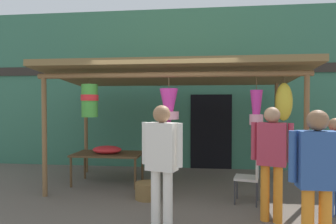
% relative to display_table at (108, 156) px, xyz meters
% --- Properties ---
extents(ground_plane, '(30.00, 30.00, 0.00)m').
position_rel_display_table_xyz_m(ground_plane, '(1.37, -0.89, -0.61)').
color(ground_plane, '#60564C').
extents(shop_facade, '(12.44, 0.29, 4.33)m').
position_rel_display_table_xyz_m(shop_facade, '(1.37, 1.91, 1.55)').
color(shop_facade, '#387056').
rests_on(shop_facade, ground_plane).
extents(market_stall_canopy, '(5.20, 2.50, 2.54)m').
position_rel_display_table_xyz_m(market_stall_canopy, '(1.49, -0.13, 1.62)').
color(market_stall_canopy, brown).
rests_on(market_stall_canopy, ground_plane).
extents(display_table, '(1.47, 0.84, 0.67)m').
position_rel_display_table_xyz_m(display_table, '(0.00, 0.00, 0.00)').
color(display_table, brown).
rests_on(display_table, ground_plane).
extents(flower_heap_on_table, '(0.63, 0.44, 0.17)m').
position_rel_display_table_xyz_m(flower_heap_on_table, '(0.01, -0.07, 0.14)').
color(flower_heap_on_table, red).
rests_on(flower_heap_on_table, display_table).
extents(folding_chair, '(0.48, 0.48, 0.84)m').
position_rel_display_table_xyz_m(folding_chair, '(2.88, -0.98, -0.11)').
color(folding_chair, beige).
rests_on(folding_chair, ground_plane).
extents(wicker_basket_by_table, '(0.46, 0.46, 0.30)m').
position_rel_display_table_xyz_m(wicker_basket_by_table, '(1.05, -0.93, -0.46)').
color(wicker_basket_by_table, brown).
rests_on(wicker_basket_by_table, ground_plane).
extents(vendor_in_orange, '(0.57, 0.34, 1.72)m').
position_rel_display_table_xyz_m(vendor_in_orange, '(1.49, -2.33, 0.41)').
color(vendor_in_orange, silver).
rests_on(vendor_in_orange, ground_plane).
extents(customer_foreground, '(0.58, 0.32, 1.52)m').
position_rel_display_table_xyz_m(customer_foreground, '(4.08, -1.42, 0.28)').
color(customer_foreground, '#2D5193').
rests_on(customer_foreground, ground_plane).
extents(shopper_by_bananas, '(0.59, 0.23, 1.67)m').
position_rel_display_table_xyz_m(shopper_by_bananas, '(3.26, -2.90, 0.38)').
color(shopper_by_bananas, orange).
rests_on(shopper_by_bananas, ground_plane).
extents(passerby_at_right, '(0.57, 0.34, 1.69)m').
position_rel_display_table_xyz_m(passerby_at_right, '(3.05, -1.77, 0.39)').
color(passerby_at_right, orange).
rests_on(passerby_at_right, ground_plane).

